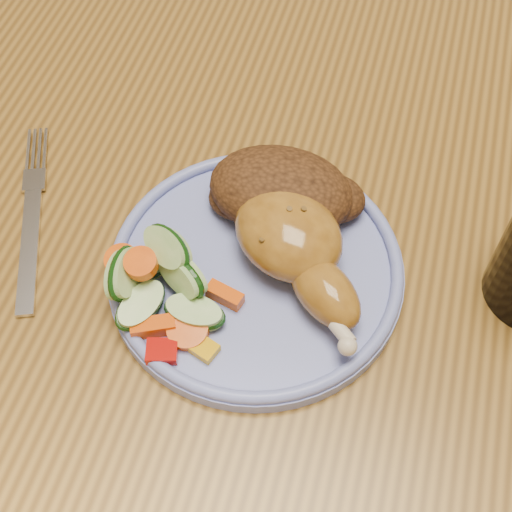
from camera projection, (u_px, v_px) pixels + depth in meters
name	position (u px, v px, depth m)	size (l,w,h in m)	color
ground	(297.00, 452.00, 1.25)	(4.00, 4.00, 0.00)	brown
dining_table	(331.00, 232.00, 0.69)	(0.90, 1.40, 0.75)	brown
plate	(256.00, 271.00, 0.56)	(0.23, 0.23, 0.01)	#727FD0
plate_rim	(256.00, 263.00, 0.55)	(0.23, 0.23, 0.01)	#727FD0
chicken_leg	(297.00, 247.00, 0.54)	(0.14, 0.14, 0.05)	#A16C21
rice_pilaf	(284.00, 192.00, 0.57)	(0.13, 0.09, 0.05)	#4C2A13
vegetable_pile	(160.00, 284.00, 0.53)	(0.11, 0.11, 0.05)	#A50A05
fork	(31.00, 221.00, 0.59)	(0.08, 0.16, 0.00)	silver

